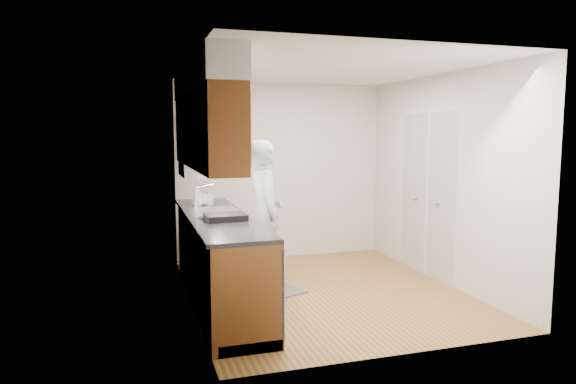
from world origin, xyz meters
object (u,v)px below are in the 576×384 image
(person, at_px, (265,204))
(soap_bottle_a, at_px, (197,194))
(soap_bottle_c, at_px, (203,199))
(dish_rack, at_px, (225,217))
(soap_bottle_b, at_px, (209,197))

(person, bearing_deg, soap_bottle_a, 60.46)
(soap_bottle_a, relative_size, soap_bottle_c, 1.77)
(person, height_order, soap_bottle_c, person)
(dish_rack, bearing_deg, soap_bottle_b, 87.82)
(soap_bottle_a, relative_size, dish_rack, 0.73)
(soap_bottle_b, xyz_separation_m, dish_rack, (-0.00, -1.12, -0.07))
(soap_bottle_a, xyz_separation_m, soap_bottle_b, (0.14, 0.04, -0.04))
(soap_bottle_c, height_order, dish_rack, soap_bottle_c)
(soap_bottle_b, distance_m, dish_rack, 1.12)
(soap_bottle_b, height_order, soap_bottle_c, soap_bottle_b)
(soap_bottle_b, bearing_deg, soap_bottle_c, -170.04)
(soap_bottle_b, distance_m, soap_bottle_c, 0.08)
(soap_bottle_a, height_order, dish_rack, soap_bottle_a)
(dish_rack, bearing_deg, soap_bottle_c, 91.50)
(soap_bottle_a, bearing_deg, soap_bottle_c, 21.23)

